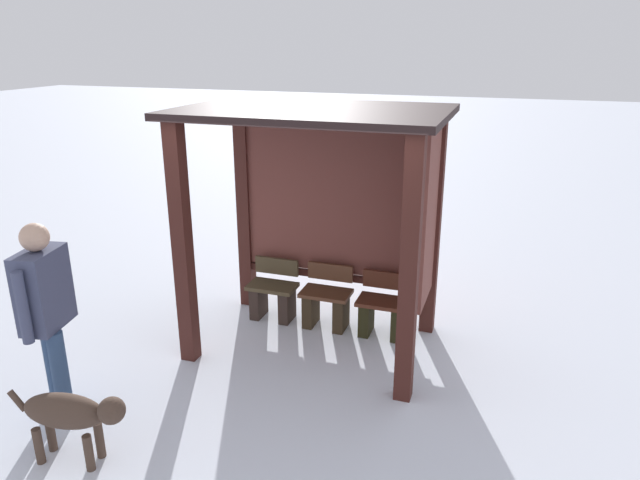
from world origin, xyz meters
TOP-DOWN VIEW (x-y plane):
  - ground_plane at (0.00, 0.00)m, footprint 60.00×60.00m
  - bus_shelter at (0.13, 0.25)m, footprint 2.60×1.77m
  - bench_left_inside at (-0.67, 0.43)m, footprint 0.57×0.34m
  - bench_center_inside at (0.00, 0.43)m, footprint 0.57×0.37m
  - bench_right_inside at (0.67, 0.43)m, footprint 0.57×0.36m
  - person_walking at (-1.73, -1.92)m, footprint 0.40×0.67m
  - dog at (-1.16, -2.41)m, footprint 0.98×0.35m

SIDE VIEW (x-z plane):
  - ground_plane at x=0.00m, z-range 0.00..0.00m
  - bench_right_inside at x=0.67m, z-range -0.07..0.64m
  - bench_left_inside at x=-0.67m, z-range -0.07..0.65m
  - bench_center_inside at x=0.00m, z-range -0.07..0.65m
  - dog at x=-1.16m, z-range 0.13..0.75m
  - person_walking at x=-1.73m, z-range 0.17..1.96m
  - bus_shelter at x=0.13m, z-range 0.48..3.04m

